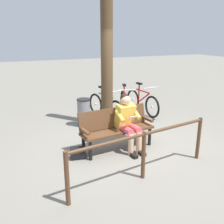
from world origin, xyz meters
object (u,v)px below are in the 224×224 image
tree_trunk (107,56)px  bicycle_black (142,102)px  bicycle_silver (105,107)px  person_reading (128,119)px  litter_bin (84,112)px  bench (116,126)px  handbag (78,153)px  bicycle_orange (125,104)px

tree_trunk → bicycle_black: tree_trunk is taller
bicycle_silver → person_reading: bearing=-23.2°
bicycle_silver → litter_bin: bearing=-80.9°
bicycle_black → bicycle_silver: size_ratio=1.02×
bicycle_silver → bench: bearing=-29.6°
bench → handbag: 1.00m
litter_bin → bicycle_orange: bicycle_orange is taller
litter_bin → tree_trunk: bearing=163.3°
person_reading → bicycle_orange: person_reading is taller
bicycle_black → bicycle_orange: size_ratio=1.04×
person_reading → bicycle_silver: size_ratio=0.73×
bicycle_orange → bicycle_silver: bearing=-68.6°
bench → person_reading: size_ratio=1.36×
litter_bin → bicycle_silver: size_ratio=0.45×
litter_bin → bicycle_black: size_ratio=0.45×
handbag → bicycle_silver: 2.54m
tree_trunk → bicycle_black: 2.12m
handbag → litter_bin: (-0.70, -1.76, 0.26)m
litter_bin → bicycle_orange: (-1.40, -0.34, -0.02)m
handbag → litter_bin: 1.91m
litter_bin → bicycle_orange: size_ratio=0.46×
tree_trunk → bicycle_silver: size_ratio=2.25×
bench → person_reading: person_reading is taller
person_reading → handbag: 1.23m
tree_trunk → bicycle_black: (-1.40, -0.54, -1.50)m
bench → handbag: size_ratio=5.46×
person_reading → litter_bin: (0.40, -1.74, -0.29)m
tree_trunk → bicycle_silver: (-0.16, -0.49, -1.50)m
person_reading → bicycle_silver: bearing=-105.0°
tree_trunk → bicycle_black: size_ratio=2.21×
bicycle_black → handbag: bearing=-56.7°
bicycle_black → tree_trunk: bearing=-73.8°
handbag → bench: bearing=-169.7°
bicycle_black → bicycle_orange: same height
bicycle_silver → bicycle_black: bearing=78.7°
handbag → bicycle_silver: bearing=-125.1°
bicycle_black → bicycle_silver: (1.25, 0.05, 0.00)m
bicycle_orange → tree_trunk: bearing=-38.1°
bench → bicycle_black: (-1.80, -1.95, -0.15)m
person_reading → bicycle_silver: (-0.35, -2.05, -0.31)m
person_reading → litter_bin: 1.81m
bench → bicycle_orange: bearing=-126.9°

